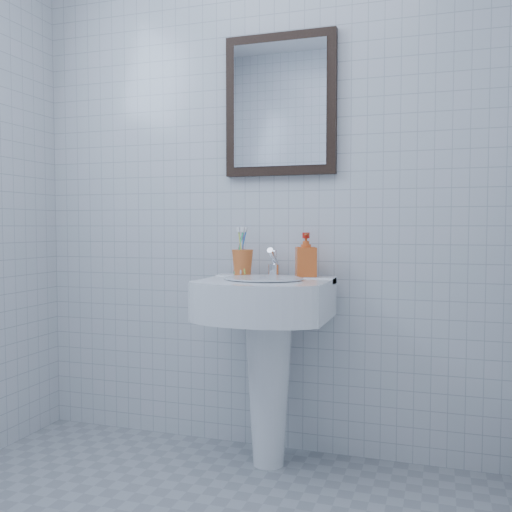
% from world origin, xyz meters
% --- Properties ---
extents(wall_back, '(2.20, 0.02, 2.50)m').
position_xyz_m(wall_back, '(0.00, 1.20, 1.25)').
color(wall_back, silver).
rests_on(wall_back, ground).
extents(washbasin, '(0.52, 0.38, 0.81)m').
position_xyz_m(washbasin, '(0.10, 0.98, 0.54)').
color(washbasin, white).
rests_on(washbasin, ground).
extents(faucet, '(0.05, 0.11, 0.13)m').
position_xyz_m(faucet, '(0.10, 1.08, 0.85)').
color(faucet, white).
rests_on(faucet, washbasin).
extents(toothbrush_cup, '(0.12, 0.12, 0.11)m').
position_xyz_m(toothbrush_cup, '(-0.04, 1.08, 0.86)').
color(toothbrush_cup, orange).
rests_on(toothbrush_cup, washbasin).
extents(soap_dispenser, '(0.11, 0.11, 0.19)m').
position_xyz_m(soap_dispenser, '(0.24, 1.10, 0.89)').
color(soap_dispenser, red).
rests_on(soap_dispenser, washbasin).
extents(wall_mirror, '(0.50, 0.04, 0.62)m').
position_xyz_m(wall_mirror, '(0.10, 1.18, 1.55)').
color(wall_mirror, black).
rests_on(wall_mirror, wall_back).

